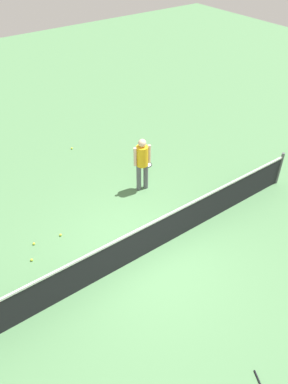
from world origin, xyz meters
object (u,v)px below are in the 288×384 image
(tennis_racket_near_player, at_px, (147,164))
(player_near_side, at_px, (142,160))
(tennis_ball_midcourt, at_px, (205,206))
(tennis_ball_baseline, at_px, (34,244))
(tennis_ball_stray_left, at_px, (60,235))
(tennis_ball_stray_right, at_px, (72,148))
(tennis_ball_near_player, at_px, (32,260))

(tennis_racket_near_player, bearing_deg, player_near_side, 47.56)
(tennis_racket_near_player, relative_size, tennis_ball_midcourt, 8.89)
(tennis_racket_near_player, bearing_deg, tennis_ball_midcourt, 91.49)
(tennis_racket_near_player, height_order, tennis_ball_midcourt, tennis_ball_midcourt)
(tennis_racket_near_player, distance_m, tennis_ball_baseline, 4.64)
(tennis_racket_near_player, xyz_separation_m, tennis_ball_baseline, (4.48, 1.22, 0.02))
(tennis_ball_stray_left, bearing_deg, tennis_ball_baseline, -9.55)
(tennis_racket_near_player, height_order, tennis_ball_stray_right, tennis_ball_stray_right)
(tennis_ball_stray_left, bearing_deg, tennis_racket_near_player, -160.54)
(tennis_ball_midcourt, distance_m, tennis_ball_baseline, 4.79)
(tennis_ball_midcourt, height_order, tennis_ball_stray_right, same)
(tennis_racket_near_player, bearing_deg, tennis_ball_near_player, 19.79)
(tennis_ball_stray_right, bearing_deg, tennis_ball_baseline, 50.58)
(tennis_ball_midcourt, bearing_deg, tennis_ball_stray_left, -19.73)
(tennis_racket_near_player, bearing_deg, tennis_ball_baseline, 15.29)
(tennis_ball_stray_left, relative_size, tennis_ball_stray_right, 1.00)
(tennis_racket_near_player, relative_size, tennis_ball_stray_left, 8.89)
(tennis_ball_near_player, height_order, tennis_ball_midcourt, same)
(tennis_ball_stray_right, bearing_deg, player_near_side, 101.89)
(player_near_side, xyz_separation_m, tennis_ball_stray_left, (2.92, 0.39, -0.98))
(tennis_racket_near_player, distance_m, tennis_ball_stray_left, 4.02)
(tennis_ball_near_player, bearing_deg, tennis_ball_stray_left, -158.90)
(tennis_ball_near_player, height_order, tennis_ball_baseline, same)
(player_near_side, distance_m, tennis_ball_stray_left, 3.11)
(tennis_racket_near_player, bearing_deg, tennis_ball_stray_left, 19.46)
(tennis_racket_near_player, distance_m, tennis_ball_midcourt, 2.72)
(tennis_ball_midcourt, xyz_separation_m, tennis_ball_stray_right, (1.62, -5.05, 0.00))
(tennis_ball_midcourt, xyz_separation_m, tennis_ball_stray_left, (3.86, -1.38, 0.00))
(tennis_ball_midcourt, height_order, tennis_ball_baseline, same)
(player_near_side, relative_size, tennis_ball_near_player, 25.76)
(player_near_side, bearing_deg, tennis_ball_near_player, 11.10)
(tennis_ball_midcourt, relative_size, tennis_ball_stray_left, 1.00)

